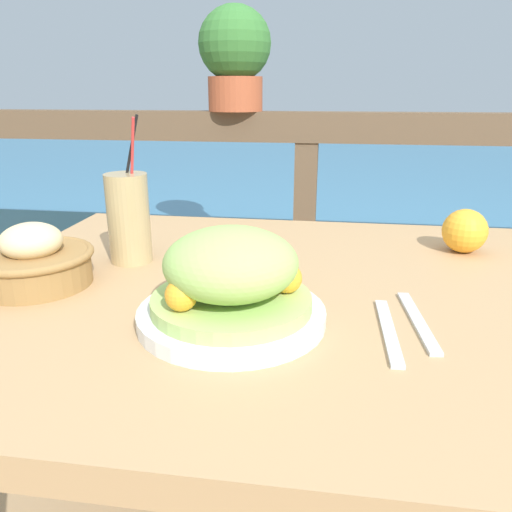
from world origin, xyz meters
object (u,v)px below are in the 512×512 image
at_px(salad_plate, 231,283).
at_px(potted_plant, 235,54).
at_px(bread_basket, 34,261).
at_px(drink_glass, 129,218).

relative_size(salad_plate, potted_plant, 0.82).
distance_m(salad_plate, bread_basket, 0.34).
xyz_separation_m(bread_basket, potted_plant, (0.15, 0.91, 0.35)).
relative_size(drink_glass, bread_basket, 1.40).
distance_m(drink_glass, potted_plant, 0.84).
distance_m(salad_plate, drink_glass, 0.31).
bearing_deg(bread_basket, salad_plate, -14.51).
relative_size(drink_glass, potted_plant, 0.84).
relative_size(salad_plate, drink_glass, 0.98).
bearing_deg(potted_plant, drink_glass, -93.37).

